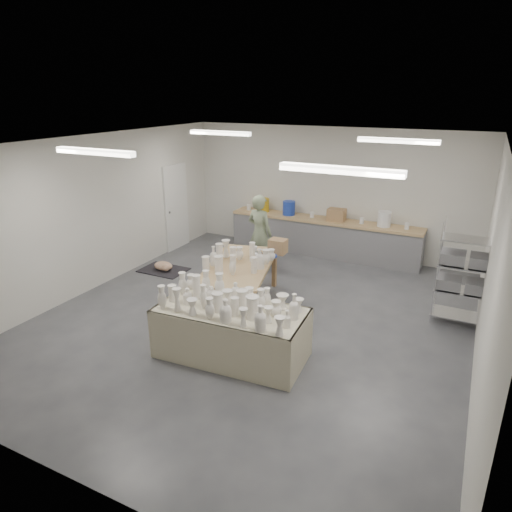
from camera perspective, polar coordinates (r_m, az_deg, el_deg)
The scene contains 9 objects.
room at distance 7.48m, azimuth -0.63°, elevation 6.78°, with size 8.00×8.02×3.00m.
back_counter at distance 11.08m, azimuth 8.32°, elevation 2.53°, with size 4.60×0.60×1.24m.
wire_shelf at distance 8.30m, azimuth 24.68°, elevation -1.97°, with size 0.88×0.48×1.80m.
drying_table at distance 6.83m, azimuth -3.13°, elevation -9.18°, with size 2.25×1.18×1.15m.
work_table at distance 8.27m, azimuth -1.57°, elevation -0.82°, with size 1.59×2.37×1.18m.
rug at distance 10.35m, azimuth -11.47°, elevation -1.73°, with size 1.00×0.70×0.02m, color black.
cat at distance 10.29m, azimuth -11.47°, elevation -1.23°, with size 0.46×0.35×0.19m.
potter at distance 9.93m, azimuth 0.47°, elevation 2.89°, with size 0.62×0.41×1.69m, color gray.
red_stool at distance 10.33m, azimuth 1.12°, elevation 0.49°, with size 0.38×0.38×0.36m.
Camera 1 is at (3.20, -6.40, 3.75)m, focal length 32.00 mm.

